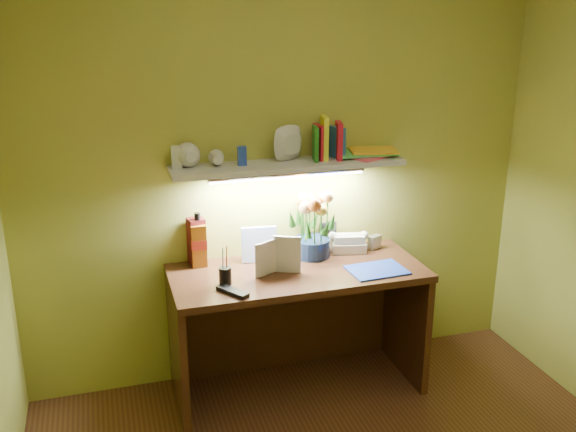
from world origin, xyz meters
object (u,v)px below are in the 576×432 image
Objects in this scene: telephone at (348,241)px; whisky_bottle at (198,239)px; desk at (298,331)px; flower_bouquet at (312,226)px; desk_clock at (375,242)px.

whisky_bottle is at bearing -169.72° from telephone.
desk is 4.54× the size of whisky_bottle.
telephone is at bearing 4.29° from flower_bouquet.
telephone is at bearing 152.28° from desk_clock.
flower_bouquet is 0.65m from whisky_bottle.
whisky_bottle reaches higher than telephone.
desk_clock is at bearing -2.24° from whisky_bottle.
telephone reaches higher than desk_clock.
telephone is (0.37, 0.19, 0.43)m from desk.
desk is at bearing -128.51° from flower_bouquet.
flower_bouquet reaches higher than telephone.
flower_bouquet is 0.27m from telephone.
flower_bouquet is at bearing -163.60° from telephone.
flower_bouquet reaches higher than desk_clock.
whisky_bottle is at bearing 175.96° from flower_bouquet.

